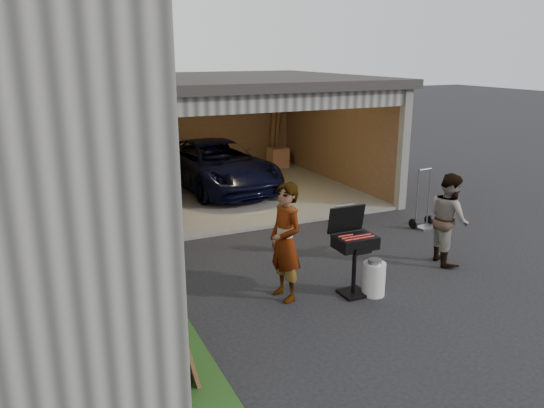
{
  "coord_description": "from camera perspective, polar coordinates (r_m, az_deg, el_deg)",
  "views": [
    {
      "loc": [
        -3.63,
        -5.81,
        3.46
      ],
      "look_at": [
        -0.27,
        1.48,
        1.15
      ],
      "focal_mm": 35.0,
      "sensor_mm": 36.0,
      "label": 1
    }
  ],
  "objects": [
    {
      "name": "minivan",
      "position": [
        13.71,
        -6.01,
        3.97
      ],
      "size": [
        2.48,
        4.6,
        1.23
      ],
      "primitive_type": "imported",
      "rotation": [
        0.0,
        0.0,
        0.1
      ],
      "color": "black",
      "rests_on": "ground"
    },
    {
      "name": "ground",
      "position": [
        7.68,
        6.6,
        -10.86
      ],
      "size": [
        80.0,
        80.0,
        0.0
      ],
      "primitive_type": "plane",
      "color": "black",
      "rests_on": "ground"
    },
    {
      "name": "hand_truck",
      "position": [
        11.23,
        15.99,
        -1.28
      ],
      "size": [
        0.53,
        0.42,
        1.23
      ],
      "rotation": [
        0.0,
        0.0,
        0.13
      ],
      "color": "gray",
      "rests_on": "ground"
    },
    {
      "name": "plywood_panel",
      "position": [
        6.05,
        -10.03,
        -13.75
      ],
      "size": [
        0.24,
        0.87,
        0.96
      ],
      "primitive_type": "cube",
      "rotation": [
        0.0,
        -0.21,
        0.0
      ],
      "color": "#4F3A1B",
      "rests_on": "ground"
    },
    {
      "name": "garage",
      "position": [
        13.44,
        -5.54,
        9.18
      ],
      "size": [
        6.8,
        6.3,
        2.9
      ],
      "color": "#605E59",
      "rests_on": "ground"
    },
    {
      "name": "propane_tank",
      "position": [
        8.0,
        10.9,
        -7.91
      ],
      "size": [
        0.38,
        0.38,
        0.5
      ],
      "primitive_type": "cylinder",
      "rotation": [
        0.0,
        0.0,
        0.16
      ],
      "color": "silver",
      "rests_on": "ground"
    },
    {
      "name": "bbq_grill",
      "position": [
        7.77,
        8.8,
        -4.35
      ],
      "size": [
        0.59,
        0.52,
        1.31
      ],
      "color": "black",
      "rests_on": "ground"
    },
    {
      "name": "man",
      "position": [
        9.36,
        18.48,
        -1.49
      ],
      "size": [
        0.78,
        0.89,
        1.55
      ],
      "primitive_type": "imported",
      "rotation": [
        0.0,
        0.0,
        1.27
      ],
      "color": "#4E301E",
      "rests_on": "ground"
    },
    {
      "name": "woman",
      "position": [
        7.53,
        1.45,
        -4.11
      ],
      "size": [
        0.49,
        0.68,
        1.73
      ],
      "primitive_type": "imported",
      "rotation": [
        0.0,
        0.0,
        -1.44
      ],
      "color": "silver",
      "rests_on": "ground"
    },
    {
      "name": "groundcover_strip",
      "position": [
        6.07,
        -7.58,
        -18.54
      ],
      "size": [
        0.5,
        8.0,
        0.06
      ],
      "primitive_type": "cube",
      "color": "#193814",
      "rests_on": "ground"
    }
  ]
}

